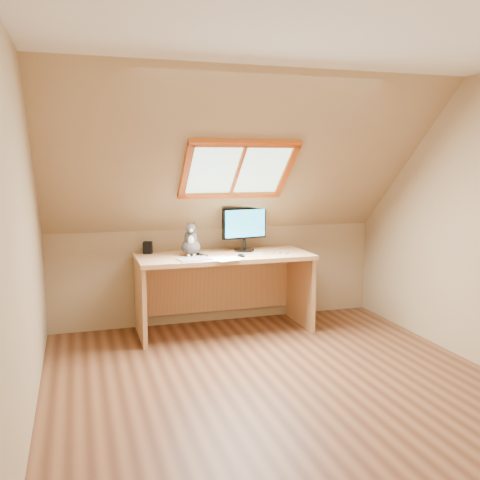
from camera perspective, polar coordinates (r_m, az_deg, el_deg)
name	(u,v)px	position (r m, az deg, el deg)	size (l,w,h in m)	color
ground	(277,383)	(4.28, 3.94, -14.93)	(3.50, 3.50, 0.00)	brown
room_shell	(283,198)	(3.86, 4.64, 4.48)	(3.52, 3.52, 2.41)	tan
desk	(222,276)	(5.42, -1.94, -3.82)	(1.72, 0.75, 0.79)	#E0A86A
monitor	(244,226)	(5.45, 0.47, 1.48)	(0.48, 0.20, 0.45)	black
cat	(191,243)	(5.23, -5.27, -0.34)	(0.22, 0.25, 0.34)	#4A4442
desk_speaker	(148,248)	(5.41, -9.81, -0.81)	(0.08, 0.08, 0.12)	black
graphics_tablet	(194,259)	(5.01, -4.93, -2.04)	(0.30, 0.21, 0.01)	#B2B2B7
mouse	(241,255)	(5.13, 0.13, -1.66)	(0.06, 0.10, 0.03)	black
papers	(220,259)	(5.04, -2.14, -2.01)	(0.35, 0.30, 0.01)	white
cables	(269,253)	(5.33, 3.11, -1.43)	(0.51, 0.26, 0.01)	silver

